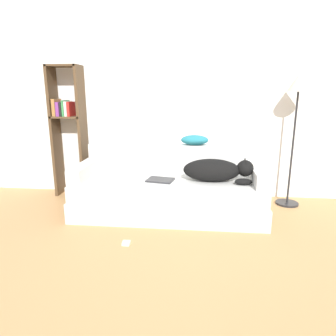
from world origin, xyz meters
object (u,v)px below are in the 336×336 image
couch (169,196)px  dog (217,170)px  bookshelf (68,124)px  laptop (160,180)px  power_adapter (126,243)px  floor_lamp (298,99)px  throw_pillow (195,140)px

couch → dog: size_ratio=2.79×
bookshelf → dog: bearing=-17.0°
laptop → power_adapter: (-0.22, -0.71, -0.39)m
dog → bookshelf: bookshelf is taller
dog → laptop: bearing=-177.2°
laptop → floor_lamp: floor_lamp is taller
laptop → couch: bearing=52.9°
couch → dog: dog is taller
dog → power_adapter: dog is taller
couch → throw_pillow: (0.27, 0.38, 0.59)m
dog → power_adapter: (-0.83, -0.74, -0.51)m
couch → laptop: 0.24m
floor_lamp → power_adapter: floor_lamp is taller
dog → laptop: 0.62m
couch → throw_pillow: 0.75m
power_adapter → bookshelf: bearing=128.7°
bookshelf → floor_lamp: size_ratio=1.07×
dog → floor_lamp: bearing=27.1°
couch → power_adapter: couch is taller
couch → bookshelf: bearing=158.8°
couch → bookshelf: (-1.36, 0.53, 0.75)m
laptop → bookshelf: 1.51m
laptop → power_adapter: laptop is taller
couch → throw_pillow: size_ratio=6.36×
dog → bookshelf: (-1.88, 0.58, 0.42)m
bookshelf → power_adapter: bookshelf is taller
couch → dog: bearing=-5.2°
couch → power_adapter: (-0.31, -0.78, -0.18)m
couch → floor_lamp: size_ratio=1.34×
laptop → floor_lamp: size_ratio=0.20×
couch → laptop: bearing=-138.1°
bookshelf → power_adapter: 1.92m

